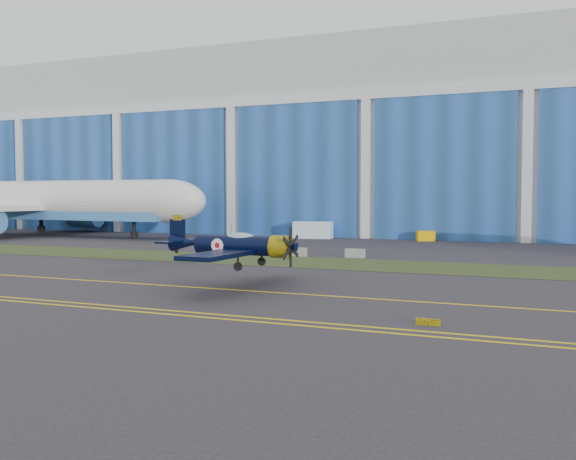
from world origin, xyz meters
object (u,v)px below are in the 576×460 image
at_px(warbird, 235,245).
at_px(jetliner, 33,158).
at_px(shipping_container, 313,230).
at_px(tug, 426,236).

height_order(warbird, jetliner, jetliner).
distance_m(warbird, shipping_container, 52.10).
distance_m(jetliner, tug, 61.05).
distance_m(warbird, jetliner, 69.70).
xyz_separation_m(warbird, jetliner, (-56.71, 39.46, 9.15)).
bearing_deg(warbird, shipping_container, 105.85).
height_order(warbird, shipping_container, warbird).
bearing_deg(warbird, tug, 87.78).
bearing_deg(tug, jetliner, 166.56).
bearing_deg(jetliner, warbird, -34.38).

